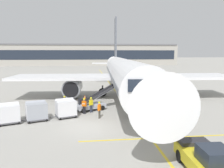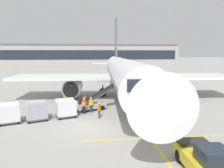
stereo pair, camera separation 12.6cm
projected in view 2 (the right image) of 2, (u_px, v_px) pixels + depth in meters
The scene contains 17 objects.
ground_plane at pixel (86, 128), 19.18m from camera, with size 600.00×600.00×0.00m, color #9E9B93.
parked_airplane at pixel (123, 73), 32.06m from camera, with size 32.72×43.14×14.26m.
belt_loader at pixel (92, 103), 25.33m from camera, with size 5.39×3.32×2.93m.
baggage_cart_lead at pixel (66, 108), 22.41m from camera, with size 2.82×2.19×1.91m.
baggage_cart_second at pixel (36, 111), 21.31m from camera, with size 2.82×2.19×1.91m.
baggage_cart_third at pixel (9, 113), 20.46m from camera, with size 2.82×2.19×1.91m.
pushback_tug at pixel (206, 160), 11.77m from camera, with size 2.28×4.48×1.83m.
ground_crew_by_loader at pixel (91, 104), 24.18m from camera, with size 0.46×0.43×1.74m.
ground_crew_by_carts at pixel (65, 102), 24.96m from camera, with size 0.25×0.57×1.74m.
ground_crew_marshaller at pixel (84, 105), 23.63m from camera, with size 0.53×0.37×1.74m.
ground_crew_wingwalker at pixel (99, 109), 22.00m from camera, with size 0.38×0.52×1.74m.
safety_cone_engine_keepout at pixel (85, 97), 30.97m from camera, with size 0.57×0.57×0.65m.
safety_cone_wingtip at pixel (70, 99), 29.47m from camera, with size 0.65×0.65×0.73m.
safety_cone_nose_mark at pixel (86, 102), 27.90m from camera, with size 0.59×0.59×0.67m.
apron_guidance_line_lead_in at pixel (121, 98), 31.79m from camera, with size 0.20×110.00×0.01m.
apron_guidance_line_stop_bar at pixel (155, 138), 16.95m from camera, with size 12.00×0.20×0.01m.
terminal_building at pixel (64, 55), 119.42m from camera, with size 124.60×15.66×11.48m.
Camera 2 is at (0.27, -18.57, 6.61)m, focal length 34.74 mm.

